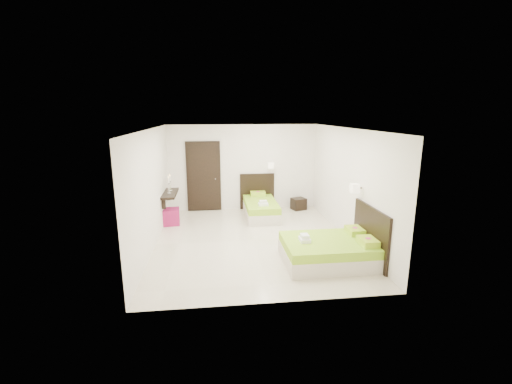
{
  "coord_description": "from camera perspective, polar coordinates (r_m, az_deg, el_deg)",
  "views": [
    {
      "loc": [
        -0.86,
        -7.56,
        2.95
      ],
      "look_at": [
        0.1,
        0.3,
        1.1
      ],
      "focal_mm": 24.0,
      "sensor_mm": 36.0,
      "label": 1
    }
  ],
  "objects": [
    {
      "name": "console_shelf",
      "position": [
        9.49,
        -14.19,
        -0.26
      ],
      "size": [
        0.35,
        1.2,
        0.78
      ],
      "color": "black",
      "rests_on": "ground"
    },
    {
      "name": "bed_single",
      "position": [
        9.96,
        0.76,
        -2.48
      ],
      "size": [
        1.07,
        1.78,
        1.47
      ],
      "color": "beige",
      "rests_on": "ground"
    },
    {
      "name": "nightstand",
      "position": [
        10.71,
        7.1,
        -1.96
      ],
      "size": [
        0.49,
        0.46,
        0.36
      ],
      "primitive_type": "cube",
      "rotation": [
        0.0,
        0.0,
        0.31
      ],
      "color": "black",
      "rests_on": "ground"
    },
    {
      "name": "door",
      "position": [
        10.44,
        -8.71,
        2.51
      ],
      "size": [
        1.02,
        0.15,
        2.14
      ],
      "color": "black",
      "rests_on": "ground"
    },
    {
      "name": "floor",
      "position": [
        8.16,
        -0.45,
        -8.04
      ],
      "size": [
        5.5,
        5.5,
        0.0
      ],
      "primitive_type": "plane",
      "color": "beige",
      "rests_on": "ground"
    },
    {
      "name": "ottoman",
      "position": [
        9.49,
        -13.95,
        -4.0
      ],
      "size": [
        0.47,
        0.47,
        0.43
      ],
      "primitive_type": "cube",
      "rotation": [
        0.0,
        0.0,
        0.09
      ],
      "color": "maroon",
      "rests_on": "ground"
    },
    {
      "name": "bed_double",
      "position": [
        7.13,
        12.53,
        -9.29
      ],
      "size": [
        1.79,
        1.52,
        1.48
      ],
      "color": "beige",
      "rests_on": "ground"
    }
  ]
}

